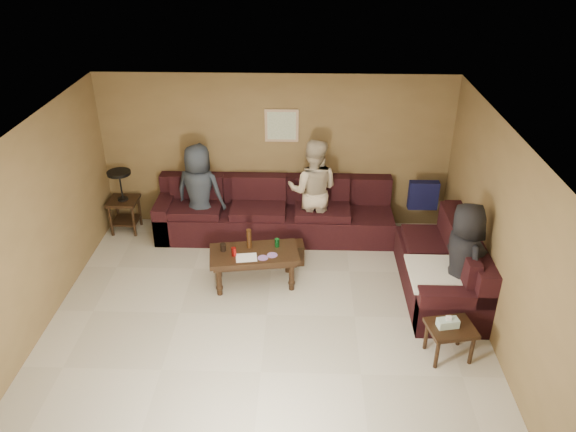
{
  "coord_description": "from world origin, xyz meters",
  "views": [
    {
      "loc": [
        0.46,
        -5.76,
        4.59
      ],
      "look_at": [
        0.25,
        0.85,
        1.0
      ],
      "focal_mm": 35.0,
      "sensor_mm": 36.0,
      "label": 1
    }
  ],
  "objects_px": {
    "waste_bin": "(294,253)",
    "person_middle": "(313,191)",
    "coffee_table": "(254,257)",
    "person_left": "(200,193)",
    "side_table_right": "(450,330)",
    "person_right": "(462,260)",
    "end_table_left": "(123,200)",
    "sectional_sofa": "(327,235)"
  },
  "relations": [
    {
      "from": "person_middle",
      "to": "person_right",
      "type": "xyz_separation_m",
      "value": [
        1.85,
        -1.82,
        -0.05
      ]
    },
    {
      "from": "person_left",
      "to": "person_middle",
      "type": "relative_size",
      "value": 0.95
    },
    {
      "from": "sectional_sofa",
      "to": "person_right",
      "type": "distance_m",
      "value": 2.16
    },
    {
      "from": "waste_bin",
      "to": "person_middle",
      "type": "xyz_separation_m",
      "value": [
        0.27,
        0.74,
        0.67
      ]
    },
    {
      "from": "sectional_sofa",
      "to": "end_table_left",
      "type": "distance_m",
      "value": 3.31
    },
    {
      "from": "waste_bin",
      "to": "person_left",
      "type": "relative_size",
      "value": 0.2
    },
    {
      "from": "end_table_left",
      "to": "person_middle",
      "type": "distance_m",
      "value": 3.04
    },
    {
      "from": "coffee_table",
      "to": "side_table_right",
      "type": "relative_size",
      "value": 2.15
    },
    {
      "from": "waste_bin",
      "to": "end_table_left",
      "type": "bearing_deg",
      "value": 162.47
    },
    {
      "from": "waste_bin",
      "to": "person_right",
      "type": "xyz_separation_m",
      "value": [
        2.11,
        -1.09,
        0.62
      ]
    },
    {
      "from": "waste_bin",
      "to": "person_middle",
      "type": "height_order",
      "value": "person_middle"
    },
    {
      "from": "person_middle",
      "to": "person_right",
      "type": "relative_size",
      "value": 1.06
    },
    {
      "from": "person_left",
      "to": "person_middle",
      "type": "xyz_separation_m",
      "value": [
        1.75,
        0.05,
        0.04
      ]
    },
    {
      "from": "person_left",
      "to": "person_middle",
      "type": "height_order",
      "value": "person_middle"
    },
    {
      "from": "side_table_right",
      "to": "person_right",
      "type": "relative_size",
      "value": 0.38
    },
    {
      "from": "end_table_left",
      "to": "person_right",
      "type": "distance_m",
      "value": 5.26
    },
    {
      "from": "side_table_right",
      "to": "coffee_table",
      "type": "bearing_deg",
      "value": 149.37
    },
    {
      "from": "person_left",
      "to": "person_middle",
      "type": "distance_m",
      "value": 1.75
    },
    {
      "from": "person_left",
      "to": "sectional_sofa",
      "type": "bearing_deg",
      "value": 179.5
    },
    {
      "from": "waste_bin",
      "to": "person_left",
      "type": "bearing_deg",
      "value": 154.93
    },
    {
      "from": "side_table_right",
      "to": "person_right",
      "type": "distance_m",
      "value": 0.99
    },
    {
      "from": "end_table_left",
      "to": "sectional_sofa",
      "type": "bearing_deg",
      "value": -10.73
    },
    {
      "from": "sectional_sofa",
      "to": "waste_bin",
      "type": "bearing_deg",
      "value": -151.95
    },
    {
      "from": "side_table_right",
      "to": "sectional_sofa",
      "type": "bearing_deg",
      "value": 121.36
    },
    {
      "from": "side_table_right",
      "to": "person_middle",
      "type": "distance_m",
      "value": 3.14
    },
    {
      "from": "end_table_left",
      "to": "person_middle",
      "type": "bearing_deg",
      "value": -2.53
    },
    {
      "from": "end_table_left",
      "to": "person_left",
      "type": "relative_size",
      "value": 0.67
    },
    {
      "from": "side_table_right",
      "to": "person_left",
      "type": "xyz_separation_m",
      "value": [
        -3.31,
        2.64,
        0.4
      ]
    },
    {
      "from": "person_middle",
      "to": "person_left",
      "type": "bearing_deg",
      "value": 8.85
    },
    {
      "from": "person_left",
      "to": "end_table_left",
      "type": "bearing_deg",
      "value": 4.06
    },
    {
      "from": "end_table_left",
      "to": "waste_bin",
      "type": "height_order",
      "value": "end_table_left"
    },
    {
      "from": "sectional_sofa",
      "to": "person_middle",
      "type": "height_order",
      "value": "person_middle"
    },
    {
      "from": "side_table_right",
      "to": "waste_bin",
      "type": "relative_size",
      "value": 1.85
    },
    {
      "from": "end_table_left",
      "to": "person_middle",
      "type": "xyz_separation_m",
      "value": [
        3.03,
        -0.13,
        0.28
      ]
    },
    {
      "from": "waste_bin",
      "to": "person_middle",
      "type": "relative_size",
      "value": 0.19
    },
    {
      "from": "person_right",
      "to": "sectional_sofa",
      "type": "bearing_deg",
      "value": 34.5
    },
    {
      "from": "person_right",
      "to": "person_middle",
      "type": "bearing_deg",
      "value": 29.34
    },
    {
      "from": "end_table_left",
      "to": "coffee_table",
      "type": "bearing_deg",
      "value": -32.61
    },
    {
      "from": "end_table_left",
      "to": "waste_bin",
      "type": "xyz_separation_m",
      "value": [
        2.76,
        -0.87,
        -0.39
      ]
    },
    {
      "from": "coffee_table",
      "to": "waste_bin",
      "type": "distance_m",
      "value": 0.82
    },
    {
      "from": "coffee_table",
      "to": "person_middle",
      "type": "height_order",
      "value": "person_middle"
    },
    {
      "from": "waste_bin",
      "to": "coffee_table",
      "type": "bearing_deg",
      "value": -135.16
    }
  ]
}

